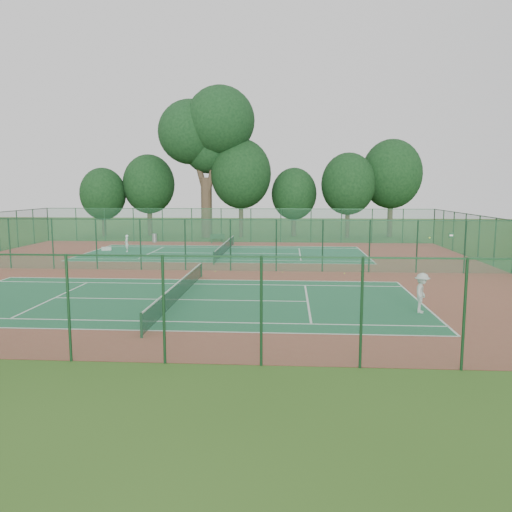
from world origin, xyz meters
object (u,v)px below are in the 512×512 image
at_px(player_near, 422,293).
at_px(kit_bag, 107,249).
at_px(big_tree, 207,131).
at_px(bench, 217,238).
at_px(player_far, 127,243).
at_px(trash_bin, 155,238).

height_order(player_near, kit_bag, player_near).
bearing_deg(player_near, big_tree, 44.89).
distance_m(bench, big_tree, 13.19).
bearing_deg(bench, player_far, -145.96).
height_order(trash_bin, bench, bench).
relative_size(player_near, big_tree, 0.11).
bearing_deg(player_near, bench, 46.37).
height_order(kit_bag, big_tree, big_tree).
xyz_separation_m(player_near, kit_bag, (-22.22, 21.09, -0.75)).
bearing_deg(big_tree, bench, -72.93).
xyz_separation_m(trash_bin, big_tree, (4.60, 6.05, 11.38)).
height_order(bench, big_tree, big_tree).
distance_m(player_far, trash_bin, 7.94).
height_order(player_near, big_tree, big_tree).
height_order(player_far, kit_bag, player_far).
xyz_separation_m(player_near, trash_bin, (-19.76, 28.18, -0.46)).
distance_m(trash_bin, big_tree, 13.69).
bearing_deg(player_near, trash_bin, 56.04).
bearing_deg(kit_bag, trash_bin, 56.45).
bearing_deg(player_near, player_far, 65.76).
bearing_deg(bench, kit_bag, -156.94).
distance_m(player_far, big_tree, 18.50).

